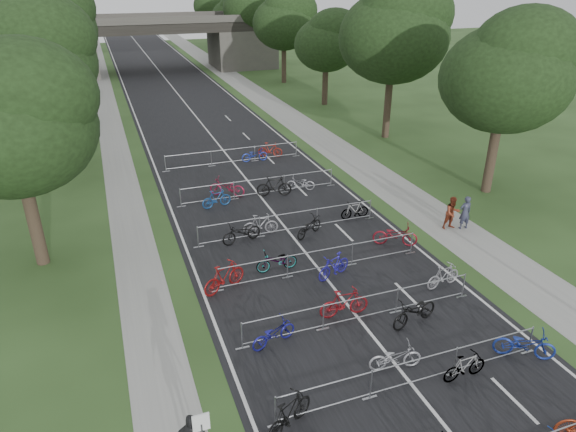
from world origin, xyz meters
name	(u,v)px	position (x,y,z in m)	size (l,w,h in m)	color
road	(178,94)	(0.00, 50.00, 0.01)	(11.00, 140.00, 0.01)	black
sidewalk_right	(248,89)	(8.00, 50.00, 0.01)	(3.00, 140.00, 0.01)	gray
sidewalk_left	(105,99)	(-7.50, 50.00, 0.01)	(2.00, 140.00, 0.01)	gray
lane_markings	(178,94)	(0.00, 50.00, 0.00)	(0.12, 140.00, 0.00)	silver
overpass_bridge	(157,44)	(0.00, 65.00, 3.53)	(31.00, 8.00, 7.05)	#494541
park_sign	(202,431)	(-6.80, 3.00, 1.27)	(0.45, 0.06, 1.83)	#4C4C51
tree_left_0	(13,122)	(-11.39, 15.93, 6.49)	(6.72, 6.72, 10.25)	#33261C
tree_right_0	(509,74)	(13.11, 15.93, 6.92)	(7.17, 7.17, 10.93)	#33261C
tree_left_1	(33,59)	(-11.39, 27.93, 7.30)	(7.56, 7.56, 11.53)	#33261C
tree_right_1	(395,33)	(13.11, 27.93, 7.90)	(8.18, 8.18, 12.47)	#33261C
tree_left_2	(42,26)	(-11.39, 39.93, 8.12)	(8.40, 8.40, 12.81)	#33261C
tree_right_2	(328,42)	(13.11, 39.93, 5.95)	(6.16, 6.16, 9.39)	#33261C
tree_left_3	(53,33)	(-11.39, 51.93, 6.49)	(6.72, 6.72, 10.25)	#33261C
tree_right_3	(285,21)	(13.11, 51.93, 6.92)	(7.17, 7.17, 10.93)	#33261C
tree_left_4	(57,15)	(-11.39, 63.93, 7.30)	(7.56, 7.56, 11.53)	#33261C
tree_right_4	(254,6)	(13.11, 63.93, 7.90)	(8.18, 8.18, 12.47)	#33261C
tree_left_5	(59,3)	(-11.39, 75.93, 8.12)	(8.40, 8.40, 12.81)	#33261C
tree_right_5	(232,15)	(13.11, 75.93, 5.95)	(6.16, 6.16, 9.39)	#33261C
tree_left_6	(63,10)	(-11.39, 87.93, 6.49)	(6.72, 6.72, 10.25)	#33261C
tree_right_6	(215,4)	(13.11, 87.93, 6.92)	(7.17, 7.17, 10.93)	#33261C
barrier_row_1	(414,373)	(0.00, 3.60, 0.55)	(9.70, 0.08, 1.10)	#989BA0
barrier_row_2	(361,309)	(0.00, 7.20, 0.55)	(9.70, 0.08, 1.10)	#989BA0
barrier_row_3	(320,260)	(0.00, 11.00, 0.55)	(9.70, 0.08, 1.10)	#989BA0
barrier_row_4	(289,222)	(0.00, 15.00, 0.55)	(9.70, 0.08, 1.10)	#989BA0
barrier_row_5	(259,187)	(0.00, 20.00, 0.55)	(9.70, 0.08, 1.10)	#989BA0
barrier_row_6	(233,156)	(0.00, 26.00, 0.55)	(9.70, 0.08, 1.10)	#989BA0
bike_4	(289,415)	(-4.30, 3.33, 0.58)	(0.55, 1.94, 1.17)	black
bike_5	(395,357)	(-0.14, 4.50, 0.47)	(0.63, 1.80, 0.94)	#9C9DA4
bike_6	(465,367)	(1.71, 3.32, 0.49)	(0.46, 1.63, 0.98)	#989BA0
bike_7	(525,344)	(4.27, 3.50, 0.53)	(0.71, 2.03, 1.07)	navy
bike_8	(273,333)	(-3.50, 7.04, 0.47)	(0.62, 1.79, 0.94)	navy
bike_9	(344,303)	(-0.46, 7.69, 0.59)	(0.56, 1.97, 1.18)	maroon
bike_10	(415,312)	(1.78, 6.33, 0.56)	(0.74, 2.12, 1.11)	black
bike_11	(443,276)	(4.30, 8.11, 0.52)	(0.49, 1.73, 1.04)	#939198
bike_12	(224,277)	(-4.30, 10.98, 0.62)	(0.59, 2.08, 1.25)	maroon
bike_13	(277,261)	(-1.78, 11.68, 0.49)	(0.65, 1.87, 0.98)	#989BA0
bike_14	(334,266)	(0.35, 10.36, 0.55)	(0.52, 1.82, 1.10)	#221B96
bike_15	(395,235)	(4.30, 11.95, 0.56)	(0.74, 2.12, 1.11)	maroon
bike_16	(242,232)	(-2.52, 14.77, 0.54)	(0.71, 2.04, 1.07)	black
bike_17	(261,225)	(-1.40, 15.27, 0.54)	(0.50, 1.78, 1.07)	gray
bike_18	(309,227)	(0.81, 14.31, 0.49)	(0.65, 1.87, 0.98)	black
bike_19	(355,210)	(3.85, 15.29, 0.48)	(0.46, 1.61, 0.97)	#989BA0
bike_20	(216,199)	(-2.73, 19.25, 0.52)	(0.49, 1.72, 1.03)	#1A4A90
bike_21	(227,187)	(-1.80, 20.59, 0.56)	(0.74, 2.11, 1.11)	maroon
bike_22	(274,186)	(0.79, 19.66, 0.62)	(0.58, 2.06, 1.24)	black
bike_23	(301,183)	(2.59, 19.98, 0.45)	(0.59, 1.70, 0.89)	#97979E
bike_26	(255,155)	(1.50, 25.95, 0.48)	(0.64, 1.84, 0.97)	#1C309D
bike_27	(270,150)	(2.81, 26.48, 0.52)	(0.49, 1.75, 1.05)	maroon
pedestrian_a	(465,213)	(8.54, 12.32, 0.89)	(0.65, 0.43, 1.78)	#2F3146
pedestrian_b	(452,213)	(7.94, 12.54, 0.87)	(0.84, 0.66, 1.73)	maroon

